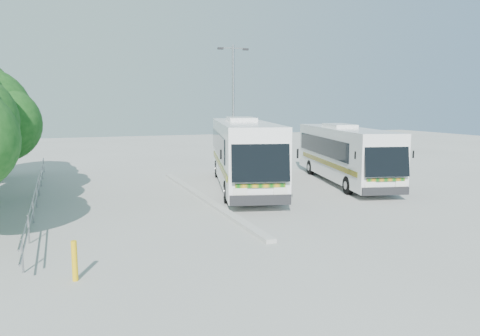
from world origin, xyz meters
name	(u,v)px	position (x,y,z in m)	size (l,w,h in m)	color
ground	(262,204)	(0.00, 0.00, 0.00)	(100.00, 100.00, 0.00)	#A8A8A2
kerb_divider	(204,198)	(-2.30, 2.00, 0.07)	(0.40, 16.00, 0.15)	#B2B2AD
railing	(37,188)	(-10.00, 4.00, 0.74)	(0.06, 22.00, 1.00)	gray
coach_main	(243,152)	(0.80, 4.53, 2.04)	(6.05, 13.66, 3.73)	white
coach_adjacent	(344,153)	(7.11, 3.91, 1.81)	(5.09, 12.09, 3.29)	silver
lamppost	(233,104)	(2.00, 9.38, 4.72)	(2.09, 0.33, 8.55)	#999CA1
bollard	(75,261)	(-8.65, -7.15, 0.55)	(0.15, 0.15, 1.11)	gold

